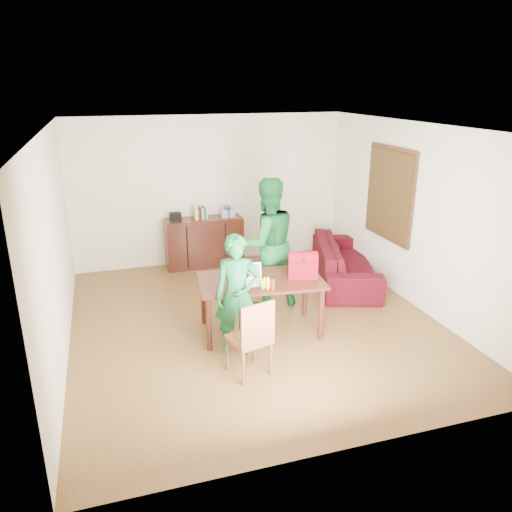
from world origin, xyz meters
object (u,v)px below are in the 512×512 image
object	(u,v)px
table	(260,286)
person_far	(267,244)
chair	(250,352)
bottle	(273,283)
person_near	(237,295)
red_bag	(302,267)
sofa	(345,261)
laptop	(251,280)

from	to	relation	value
table	person_far	xyz separation A→B (m)	(0.36, 0.81, 0.31)
table	chair	size ratio (longest dim) A/B	1.80
chair	table	bearing A→B (deg)	50.53
chair	bottle	world-z (taller)	chair
table	chair	distance (m)	1.13
person_far	bottle	world-z (taller)	person_far
person_near	red_bag	world-z (taller)	person_near
bottle	red_bag	distance (m)	0.59
chair	sofa	bearing A→B (deg)	29.21
person_near	sofa	size ratio (longest dim) A/B	0.66
red_bag	sofa	world-z (taller)	red_bag
person_near	sofa	bearing A→B (deg)	50.60
red_bag	person_near	bearing A→B (deg)	-145.17
table	laptop	world-z (taller)	laptop
chair	red_bag	world-z (taller)	red_bag
person_near	person_far	world-z (taller)	person_far
laptop	sofa	xyz separation A→B (m)	(2.12, 1.46, -0.47)
red_bag	laptop	bearing A→B (deg)	-163.89
chair	person_far	bearing A→B (deg)	50.76
person_near	table	bearing A→B (deg)	57.89
laptop	sofa	world-z (taller)	laptop
laptop	red_bag	bearing A→B (deg)	9.03
red_bag	table	bearing A→B (deg)	-173.28
red_bag	sofa	bearing A→B (deg)	62.96
person_far	sofa	size ratio (longest dim) A/B	0.85
person_near	sofa	distance (m)	3.02
bottle	red_bag	size ratio (longest dim) A/B	0.44
chair	laptop	xyz separation A→B (m)	(0.28, 0.87, 0.53)
person_far	red_bag	world-z (taller)	person_far
laptop	red_bag	size ratio (longest dim) A/B	0.90
table	chair	bearing A→B (deg)	-108.04
bottle	person_near	bearing A→B (deg)	-174.24
chair	laptop	size ratio (longest dim) A/B	2.74
chair	red_bag	bearing A→B (deg)	26.12
chair	person_far	world-z (taller)	person_far
chair	sofa	xyz separation A→B (m)	(2.40, 2.34, 0.06)
person_near	chair	bearing A→B (deg)	-76.61
person_near	red_bag	bearing A→B (deg)	31.91
person_far	bottle	distance (m)	1.23
person_near	person_far	xyz separation A→B (m)	(0.79, 1.23, 0.21)
person_near	laptop	size ratio (longest dim) A/B	4.38
chair	person_near	bearing A→B (deg)	74.57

